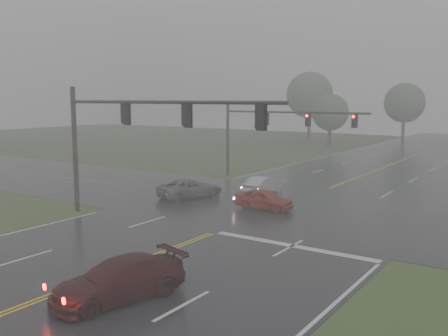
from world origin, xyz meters
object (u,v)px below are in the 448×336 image
Objects in this scene: signal_gantry_near at (128,126)px; sedan_maroon at (119,299)px; sedan_red at (264,209)px; signal_gantry_far at (268,126)px; car_grey at (190,198)px; sedan_silver at (263,194)px.

sedan_maroon is at bearing -47.30° from signal_gantry_near.
signal_gantry_near is at bearing 143.31° from sedan_red.
signal_gantry_near is 17.21m from signal_gantry_far.
signal_gantry_far is at bearing -74.59° from car_grey.
signal_gantry_far is (-5.48, 10.30, 4.74)m from sedan_red.
sedan_silver is at bearing 78.69° from signal_gantry_near.
sedan_red is 0.26× the size of signal_gantry_near.
sedan_maroon is at bearing -170.19° from sedan_red.
signal_gantry_near reaches higher than sedan_red.
signal_gantry_near is at bearing 119.49° from car_grey.
sedan_red is 0.98× the size of sedan_silver.
car_grey is (-3.55, -4.24, 0.00)m from sedan_silver.
sedan_maroon reaches higher than sedan_red.
sedan_maroon is 0.38× the size of signal_gantry_far.
sedan_silver is at bearing 120.61° from sedan_maroon.
sedan_red is (-2.88, 15.42, 0.00)m from sedan_maroon.
sedan_maroon is 12.83m from signal_gantry_near.
sedan_maroon is 1.26× the size of sedan_silver.
sedan_silver is 12.96m from signal_gantry_near.
signal_gantry_near is at bearing 147.80° from sedan_maroon.
car_grey is 0.32× the size of signal_gantry_near.
sedan_maroon is 27.45m from signal_gantry_far.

